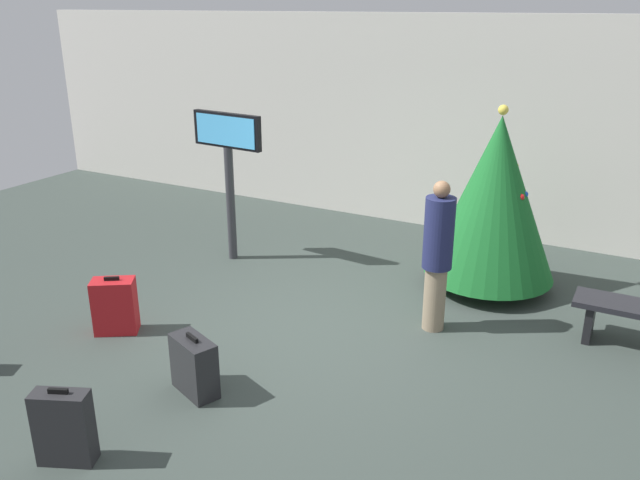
{
  "coord_description": "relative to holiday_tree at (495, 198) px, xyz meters",
  "views": [
    {
      "loc": [
        2.99,
        -5.5,
        3.37
      ],
      "look_at": [
        -0.18,
        0.4,
        0.9
      ],
      "focal_mm": 36.28,
      "sensor_mm": 36.0,
      "label": 1
    }
  ],
  "objects": [
    {
      "name": "suitcase_1",
      "position": [
        -2.02,
        -4.83,
        -0.85
      ],
      "size": [
        0.47,
        0.34,
        0.65
      ],
      "color": "#232326",
      "rests_on": "ground_plane"
    },
    {
      "name": "flight_info_kiosk",
      "position": [
        -3.38,
        -0.72,
        0.29
      ],
      "size": [
        1.08,
        0.18,
        2.02
      ],
      "color": "#333338",
      "rests_on": "ground_plane"
    },
    {
      "name": "suitcase_0",
      "position": [
        -3.23,
        -3.08,
        -0.86
      ],
      "size": [
        0.51,
        0.46,
        0.64
      ],
      "color": "#B2191E",
      "rests_on": "ground_plane"
    },
    {
      "name": "traveller_0",
      "position": [
        -0.23,
        -1.38,
        -0.28
      ],
      "size": [
        0.45,
        0.45,
        1.67
      ],
      "color": "gray",
      "rests_on": "ground_plane"
    },
    {
      "name": "holiday_tree",
      "position": [
        0.0,
        0.0,
        0.0
      ],
      "size": [
        1.57,
        1.57,
        2.27
      ],
      "color": "#4C3319",
      "rests_on": "ground_plane"
    },
    {
      "name": "suitcase_2",
      "position": [
        -1.75,
        -3.6,
        -0.89
      ],
      "size": [
        0.54,
        0.4,
        0.58
      ],
      "color": "#232326",
      "rests_on": "ground_plane"
    },
    {
      "name": "back_wall",
      "position": [
        -1.32,
        2.01,
        0.45
      ],
      "size": [
        16.0,
        0.2,
        3.23
      ],
      "primitive_type": "cube",
      "color": "beige",
      "rests_on": "ground_plane"
    },
    {
      "name": "ground_plane",
      "position": [
        -1.32,
        -2.06,
        -1.16
      ],
      "size": [
        16.0,
        16.0,
        0.0
      ],
      "primitive_type": "plane",
      "color": "#38423D"
    }
  ]
}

